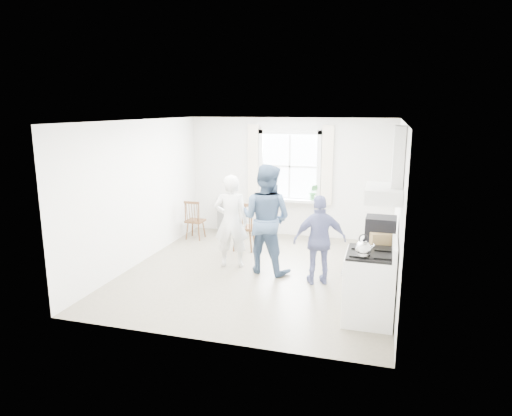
{
  "coord_description": "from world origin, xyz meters",
  "views": [
    {
      "loc": [
        2.03,
        -7.26,
        2.81
      ],
      "look_at": [
        -0.11,
        0.2,
        1.09
      ],
      "focal_mm": 32.0,
      "sensor_mm": 36.0,
      "label": 1
    }
  ],
  "objects": [
    {
      "name": "room_shell",
      "position": [
        0.0,
        0.0,
        1.3
      ],
      "size": [
        4.62,
        5.12,
        2.64
      ],
      "color": "gray",
      "rests_on": "ground"
    },
    {
      "name": "window_assembly",
      "position": [
        0.0,
        2.45,
        1.46
      ],
      "size": [
        1.88,
        0.24,
        1.7
      ],
      "color": "white",
      "rests_on": "room_shell"
    },
    {
      "name": "range_hood",
      "position": [
        2.07,
        -1.35,
        1.9
      ],
      "size": [
        0.45,
        0.76,
        0.94
      ],
      "color": "silver",
      "rests_on": "room_shell"
    },
    {
      "name": "shelf_unit",
      "position": [
        -1.4,
        2.33,
        0.4
      ],
      "size": [
        0.4,
        0.3,
        0.8
      ],
      "primitive_type": "cube",
      "color": "slate",
      "rests_on": "ground"
    },
    {
      "name": "gas_stove",
      "position": [
        1.91,
        -1.35,
        0.48
      ],
      "size": [
        0.68,
        0.76,
        1.12
      ],
      "color": "white",
      "rests_on": "ground"
    },
    {
      "name": "kettle",
      "position": [
        1.81,
        -1.55,
        1.05
      ],
      "size": [
        0.21,
        0.21,
        0.3
      ],
      "color": "silver",
      "rests_on": "gas_stove"
    },
    {
      "name": "low_cabinet",
      "position": [
        1.98,
        -0.65,
        0.45
      ],
      "size": [
        0.5,
        0.55,
        0.9
      ],
      "primitive_type": "cube",
      "color": "silver",
      "rests_on": "ground"
    },
    {
      "name": "stereo_stack",
      "position": [
        2.01,
        -0.7,
        1.09
      ],
      "size": [
        0.43,
        0.39,
        0.38
      ],
      "color": "black",
      "rests_on": "low_cabinet"
    },
    {
      "name": "cardboard_box",
      "position": [
        2.02,
        -0.87,
        1.0
      ],
      "size": [
        0.37,
        0.31,
        0.2
      ],
      "primitive_type": "cube",
      "rotation": [
        0.0,
        0.0,
        0.33
      ],
      "color": "olive",
      "rests_on": "low_cabinet"
    },
    {
      "name": "windsor_chair_a",
      "position": [
        -1.9,
        1.54,
        0.53
      ],
      "size": [
        0.38,
        0.37,
        0.87
      ],
      "color": "#492C17",
      "rests_on": "ground"
    },
    {
      "name": "windsor_chair_b",
      "position": [
        -0.62,
        1.06,
        0.61
      ],
      "size": [
        0.46,
        0.45,
        1.0
      ],
      "color": "#492C17",
      "rests_on": "ground"
    },
    {
      "name": "person_left",
      "position": [
        -0.56,
        0.15,
        0.84
      ],
      "size": [
        0.74,
        0.74,
        1.67
      ],
      "primitive_type": "imported",
      "rotation": [
        0.0,
        0.0,
        3.38
      ],
      "color": "silver",
      "rests_on": "ground"
    },
    {
      "name": "person_mid",
      "position": [
        0.11,
        0.07,
        0.94
      ],
      "size": [
        1.1,
        1.1,
        1.89
      ],
      "primitive_type": "imported",
      "rotation": [
        0.0,
        0.0,
        2.91
      ],
      "color": "#405878",
      "rests_on": "ground"
    },
    {
      "name": "person_right",
      "position": [
        1.08,
        -0.23,
        0.73
      ],
      "size": [
        1.09,
        1.09,
        1.46
      ],
      "primitive_type": "imported",
      "rotation": [
        0.0,
        0.0,
        3.49
      ],
      "color": "navy",
      "rests_on": "ground"
    },
    {
      "name": "potted_plant",
      "position": [
        0.55,
        2.36,
        1.02
      ],
      "size": [
        0.19,
        0.19,
        0.35
      ],
      "primitive_type": "imported",
      "rotation": [
        0.0,
        0.0,
        -0.01
      ],
      "color": "#34763B",
      "rests_on": "window_assembly"
    }
  ]
}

